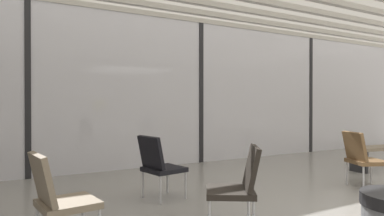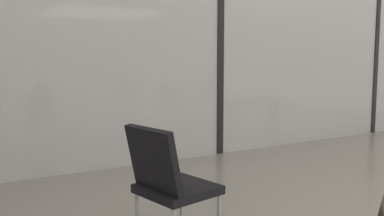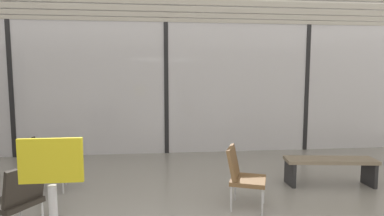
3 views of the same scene
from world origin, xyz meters
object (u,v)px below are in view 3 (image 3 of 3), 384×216
Objects in this scene: parked_airplane at (125,73)px; waiting_bench at (330,165)px; lounge_chair_3 at (242,173)px; lounge_chair_4 at (43,162)px; lounge_chair_1 at (18,196)px.

parked_airplane is 9.65m from waiting_bench.
lounge_chair_3 is 0.57× the size of waiting_bench.
waiting_bench is (1.73, 0.70, -0.13)m from lounge_chair_3.
lounge_chair_4 reaches higher than waiting_bench.
parked_airplane is 8.41m from lounge_chair_4.
lounge_chair_3 is 3.17m from lounge_chair_4.
waiting_bench is at bearing -63.23° from parked_airplane.
waiting_bench is (4.29, -8.50, -1.61)m from parked_airplane.
lounge_chair_3 is 1.87m from waiting_bench.
parked_airplane is 12.32× the size of lounge_chair_3.
lounge_chair_4 is 4.76m from waiting_bench.
waiting_bench is at bearing 137.53° from lounge_chair_1.
lounge_chair_1 is (-0.23, -9.74, -1.48)m from parked_airplane.
lounge_chair_1 is 4.68m from waiting_bench.
lounge_chair_1 is 1.49m from lounge_chair_4.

